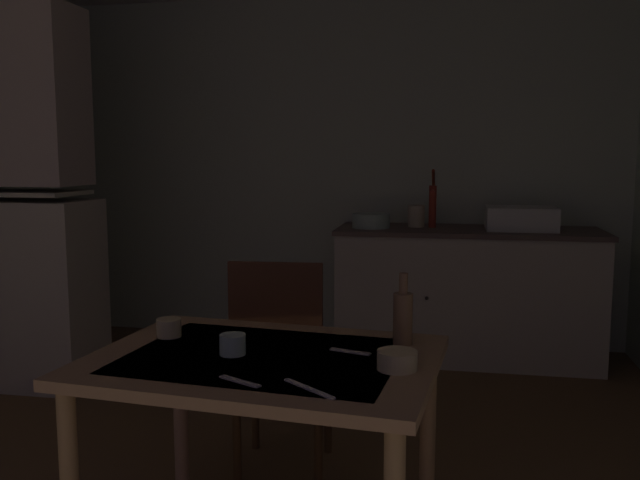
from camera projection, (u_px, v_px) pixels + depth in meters
name	position (u px, v px, depth m)	size (l,w,h in m)	color
ground_plane	(248.00, 436.00, 3.28)	(5.32, 5.32, 0.00)	brown
wall_back	(320.00, 171.00, 4.95)	(4.42, 0.10, 2.47)	silver
hutch_cabinet	(6.00, 212.00, 3.96)	(1.04, 0.46, 2.19)	beige
counter_cabinet	(467.00, 294.00, 4.50)	(1.72, 0.64, 0.87)	beige
sink_basin	(521.00, 218.00, 4.37)	(0.44, 0.34, 0.15)	silver
hand_pump	(433.00, 202.00, 4.51)	(0.05, 0.27, 0.39)	maroon
mixing_bowl_counter	(371.00, 221.00, 4.50)	(0.25, 0.25, 0.10)	#ADD1C1
stoneware_crock	(416.00, 216.00, 4.55)	(0.11, 0.11, 0.15)	beige
dining_table	(264.00, 383.00, 2.18)	(1.17, 0.91, 0.72)	#A0805A
chair_far_side	(281.00, 364.00, 2.83)	(0.42, 0.42, 0.94)	#4E351C
serving_bowl_wide	(397.00, 360.00, 2.02)	(0.12, 0.12, 0.06)	beige
mug_tall	(169.00, 328.00, 2.39)	(0.09, 0.09, 0.06)	beige
teacup_cream	(233.00, 344.00, 2.17)	(0.08, 0.08, 0.07)	#ADD1C1
glass_bottle	(403.00, 316.00, 2.28)	(0.07, 0.07, 0.25)	olive
table_knife	(309.00, 389.00, 1.85)	(0.20, 0.02, 0.01)	silver
teaspoon_near_bowl	(350.00, 352.00, 2.20)	(0.14, 0.02, 0.01)	beige
teaspoon_by_cup	(240.00, 381.00, 1.91)	(0.15, 0.02, 0.01)	beige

